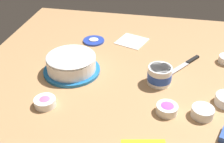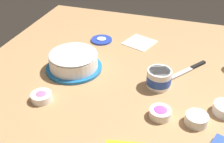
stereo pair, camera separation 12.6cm
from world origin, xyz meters
name	(u,v)px [view 2 (the right image)]	position (x,y,z in m)	size (l,w,h in m)	color
ground_plane	(134,83)	(0.00, 0.00, 0.00)	(1.54, 1.54, 0.00)	tan
frosted_cake	(74,61)	(0.30, -0.02, 0.05)	(0.27, 0.27, 0.10)	#1E6BB2
frosting_tub	(159,78)	(-0.11, -0.01, 0.04)	(0.11, 0.11, 0.08)	white
frosting_tub_lid	(102,40)	(0.28, -0.34, 0.01)	(0.12, 0.12, 0.02)	#233DAD
spreading_knife	(191,68)	(-0.23, -0.20, 0.01)	(0.15, 0.20, 0.01)	silver
sprinkle_bowl_pink	(41,96)	(0.33, 0.23, 0.02)	(0.09, 0.09, 0.03)	white
sprinkle_bowl_yellow	(196,119)	(-0.28, 0.17, 0.02)	(0.08, 0.08, 0.04)	white
sprinkle_bowl_rainbow	(160,113)	(-0.15, 0.18, 0.02)	(0.08, 0.08, 0.04)	white
paper_napkin	(140,42)	(0.07, -0.38, 0.00)	(0.15, 0.15, 0.01)	white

